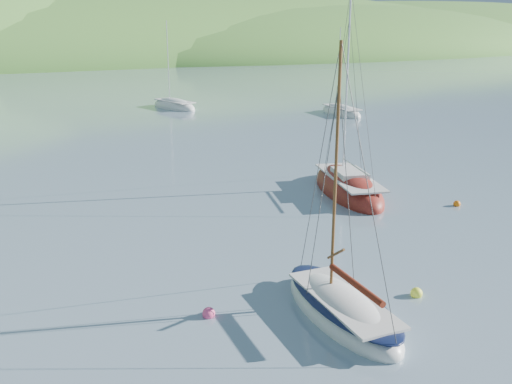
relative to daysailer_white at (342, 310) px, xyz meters
name	(u,v)px	position (x,y,z in m)	size (l,w,h in m)	color
ground	(319,321)	(-0.98, 0.01, -0.23)	(700.00, 700.00, 0.00)	slate
daysailer_white	(342,310)	(0.00, 0.00, 0.00)	(2.93, 6.99, 10.54)	white
sloop_red	(348,189)	(9.37, 12.95, 0.01)	(5.43, 9.61, 13.48)	maroon
distant_sloop_b	(174,107)	(11.25, 53.20, -0.04)	(4.81, 8.51, 11.49)	white
distant_sloop_d	(341,113)	(27.18, 39.74, -0.05)	(3.12, 7.63, 10.67)	white
mooring_buoys	(259,273)	(-1.17, 4.45, -0.11)	(27.02, 9.51, 0.48)	#F3FF36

